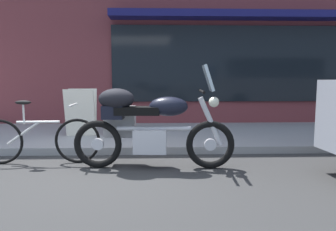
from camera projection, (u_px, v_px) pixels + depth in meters
ground_plane at (94, 176)px, 4.05m from camera, size 80.00×80.00×0.00m
touring_motorcycle at (145, 124)px, 4.39m from camera, size 2.19×0.74×1.41m
parked_bicycle at (38, 139)px, 4.61m from camera, size 1.74×0.48×0.91m
sandwich_board_sign at (81, 112)px, 6.14m from camera, size 0.55×0.41×0.89m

